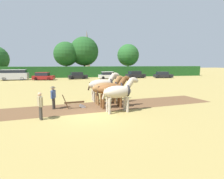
{
  "coord_description": "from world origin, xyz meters",
  "views": [
    {
      "loc": [
        -1.19,
        -10.86,
        3.19
      ],
      "look_at": [
        1.83,
        3.04,
        1.1
      ],
      "focal_mm": 28.0,
      "sensor_mm": 36.0,
      "label": 1
    }
  ],
  "objects": [
    {
      "name": "ground_plane",
      "position": [
        0.0,
        0.0,
        0.0
      ],
      "size": [
        240.0,
        240.0,
        0.0
      ],
      "primitive_type": "plane",
      "color": "#998447"
    },
    {
      "name": "farmer_onlooker_left",
      "position": [
        -3.13,
        -0.48,
        0.92
      ],
      "size": [
        0.37,
        0.6,
        1.59
      ],
      "rotation": [
        0.0,
        0.0,
        0.41
      ],
      "color": "#38332D",
      "rests_on": "ground"
    },
    {
      "name": "plowed_furrow_strip",
      "position": [
        -2.35,
        1.6,
        0.0
      ],
      "size": [
        24.91,
        6.11,
        0.01
      ],
      "primitive_type": "cube",
      "rotation": [
        0.0,
        0.0,
        0.12
      ],
      "color": "brown",
      "rests_on": "ground"
    },
    {
      "name": "tree_center_left",
      "position": [
        1.54,
        35.54,
        6.39
      ],
      "size": [
        7.37,
        7.37,
        10.09
      ],
      "color": "brown",
      "rests_on": "ground"
    },
    {
      "name": "parked_car_center_right",
      "position": [
        12.46,
        26.89,
        0.77
      ],
      "size": [
        4.61,
        2.44,
        1.6
      ],
      "rotation": [
        0.0,
        0.0,
        0.17
      ],
      "color": "black",
      "rests_on": "ground"
    },
    {
      "name": "draft_horse_lead_right",
      "position": [
        1.52,
        1.41,
        1.37
      ],
      "size": [
        2.74,
        1.12,
        2.39
      ],
      "rotation": [
        0.0,
        0.0,
        0.12
      ],
      "color": "brown",
      "rests_on": "ground"
    },
    {
      "name": "tree_left",
      "position": [
        -3.03,
        34.64,
        5.62
      ],
      "size": [
        6.0,
        6.0,
        8.63
      ],
      "color": "#423323",
      "rests_on": "ground"
    },
    {
      "name": "hedgerow",
      "position": [
        0.0,
        31.98,
        1.29
      ],
      "size": [
        65.37,
        1.89,
        2.58
      ],
      "primitive_type": "cube",
      "color": "#1E511E",
      "rests_on": "ground"
    },
    {
      "name": "church_spire",
      "position": [
        4.89,
        70.75,
        9.53
      ],
      "size": [
        2.81,
        2.81,
        18.22
      ],
      "color": "gray",
      "rests_on": "ground"
    },
    {
      "name": "parked_car_right",
      "position": [
        18.77,
        25.91,
        0.69
      ],
      "size": [
        4.37,
        2.25,
        1.43
      ],
      "rotation": [
        0.0,
        0.0,
        -0.14
      ],
      "color": "black",
      "rests_on": "ground"
    },
    {
      "name": "parked_car_left",
      "position": [
        -7.17,
        25.95,
        0.74
      ],
      "size": [
        4.28,
        2.44,
        1.54
      ],
      "rotation": [
        0.0,
        0.0,
        -0.17
      ],
      "color": "maroon",
      "rests_on": "ground"
    },
    {
      "name": "plow",
      "position": [
        -1.1,
        1.75,
        0.32
      ],
      "size": [
        1.67,
        0.52,
        1.13
      ],
      "rotation": [
        0.0,
        0.0,
        0.12
      ],
      "color": "#4C331E",
      "rests_on": "ground"
    },
    {
      "name": "parked_car_center",
      "position": [
        6.01,
        26.31,
        0.73
      ],
      "size": [
        4.25,
        1.83,
        1.54
      ],
      "rotation": [
        0.0,
        0.0,
        0.03
      ],
      "color": "silver",
      "rests_on": "ground"
    },
    {
      "name": "draft_horse_trail_right",
      "position": [
        1.22,
        4.0,
        1.43
      ],
      "size": [
        2.94,
        1.24,
        2.52
      ],
      "rotation": [
        0.0,
        0.0,
        0.12
      ],
      "color": "#B2A38E",
      "rests_on": "ground"
    },
    {
      "name": "draft_horse_trail_left",
      "position": [
        1.37,
        2.7,
        1.29
      ],
      "size": [
        2.88,
        1.21,
        2.33
      ],
      "rotation": [
        0.0,
        0.0,
        0.12
      ],
      "color": "brown",
      "rests_on": "ground"
    },
    {
      "name": "parked_car_center_left",
      "position": [
        -0.5,
        26.96,
        0.71
      ],
      "size": [
        4.22,
        2.46,
        1.47
      ],
      "rotation": [
        0.0,
        0.0,
        0.2
      ],
      "color": "black",
      "rests_on": "ground"
    },
    {
      "name": "parked_van",
      "position": [
        -12.75,
        26.97,
        1.08
      ],
      "size": [
        5.08,
        2.12,
        2.09
      ],
      "rotation": [
        0.0,
        0.0,
        0.03
      ],
      "color": "#BCBCC1",
      "rests_on": "ground"
    },
    {
      "name": "farmer_at_plow",
      "position": [
        -2.68,
        1.92,
        0.94
      ],
      "size": [
        0.41,
        0.62,
        1.63
      ],
      "rotation": [
        0.0,
        0.0,
        -0.25
      ],
      "color": "#38332D",
      "rests_on": "ground"
    },
    {
      "name": "draft_horse_lead_left",
      "position": [
        1.68,
        0.12,
        1.36
      ],
      "size": [
        2.63,
        1.08,
        2.39
      ],
      "rotation": [
        0.0,
        0.0,
        0.12
      ],
      "color": "#B2A38E",
      "rests_on": "ground"
    },
    {
      "name": "farmer_beside_team",
      "position": [
        1.52,
        5.69,
        0.9
      ],
      "size": [
        0.35,
        0.61,
        1.57
      ],
      "rotation": [
        0.0,
        0.0,
        -0.35
      ],
      "color": "#4C4C4C",
      "rests_on": "ground"
    },
    {
      "name": "tree_center",
      "position": [
        13.35,
        35.38,
        5.54
      ],
      "size": [
        5.89,
        5.89,
        8.5
      ],
      "color": "#423323",
      "rests_on": "ground"
    }
  ]
}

